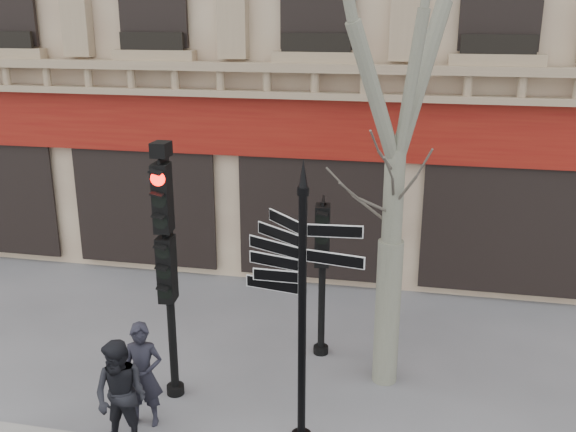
% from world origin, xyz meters
% --- Properties ---
extents(ground, '(80.00, 80.00, 0.00)m').
position_xyz_m(ground, '(0.00, 0.00, 0.00)').
color(ground, '#56565B').
rests_on(ground, ground).
extents(fingerpost, '(2.25, 2.25, 4.18)m').
position_xyz_m(fingerpost, '(0.76, -0.70, 2.81)').
color(fingerpost, black).
rests_on(fingerpost, ground).
extents(traffic_signal_main, '(0.49, 0.37, 4.14)m').
position_xyz_m(traffic_signal_main, '(-1.48, 0.13, 2.62)').
color(traffic_signal_main, black).
rests_on(traffic_signal_main, ground).
extents(traffic_signal_secondary, '(0.51, 0.39, 2.82)m').
position_xyz_m(traffic_signal_secondary, '(0.63, 1.90, 1.97)').
color(traffic_signal_secondary, black).
rests_on(traffic_signal_secondary, ground).
extents(pedestrian_a, '(0.66, 0.49, 1.64)m').
position_xyz_m(pedestrian_a, '(-1.62, -0.70, 0.82)').
color(pedestrian_a, black).
rests_on(pedestrian_a, ground).
extents(pedestrian_b, '(0.87, 0.71, 1.66)m').
position_xyz_m(pedestrian_b, '(-1.68, -1.30, 0.83)').
color(pedestrian_b, black).
rests_on(pedestrian_b, ground).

